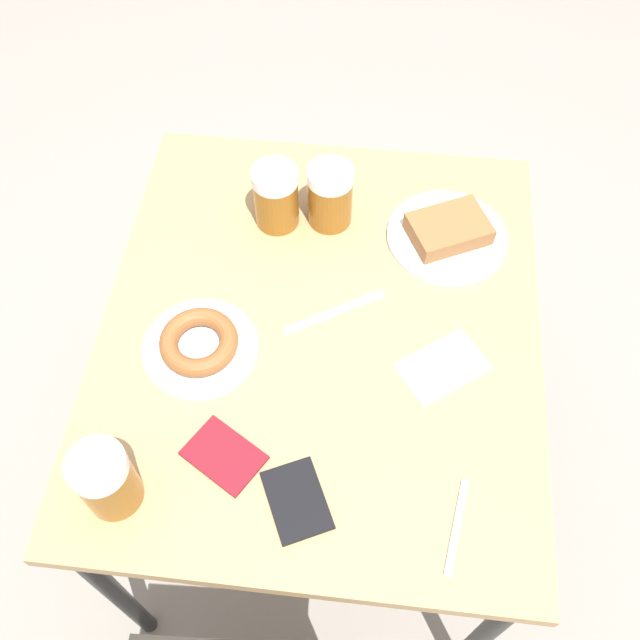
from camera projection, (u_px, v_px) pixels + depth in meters
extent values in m
plane|color=gray|center=(320.00, 470.00, 1.95)|extent=(8.00, 8.00, 0.00)
cube|color=tan|center=(320.00, 330.00, 1.34)|extent=(0.82, 0.95, 0.03)
cylinder|color=black|center=(478.00, 278.00, 1.86)|extent=(0.04, 0.04, 0.71)
cylinder|color=black|center=(202.00, 253.00, 1.91)|extent=(0.04, 0.04, 0.71)
cylinder|color=black|center=(482.00, 636.00, 1.39)|extent=(0.04, 0.04, 0.71)
cylinder|color=black|center=(115.00, 592.00, 1.44)|extent=(0.04, 0.04, 0.71)
cylinder|color=silver|center=(447.00, 237.00, 1.44)|extent=(0.24, 0.24, 0.01)
cube|color=brown|center=(449.00, 229.00, 1.42)|extent=(0.18, 0.16, 0.04)
cylinder|color=silver|center=(201.00, 348.00, 1.30)|extent=(0.21, 0.21, 0.01)
torus|color=brown|center=(199.00, 342.00, 1.28)|extent=(0.14, 0.14, 0.03)
cylinder|color=#8C5619|center=(276.00, 201.00, 1.42)|extent=(0.09, 0.09, 0.11)
cylinder|color=white|center=(275.00, 177.00, 1.37)|extent=(0.09, 0.09, 0.02)
cylinder|color=#8C5619|center=(108.00, 483.00, 1.10)|extent=(0.09, 0.09, 0.11)
cylinder|color=white|center=(97.00, 466.00, 1.05)|extent=(0.09, 0.09, 0.02)
cylinder|color=#8C5619|center=(330.00, 200.00, 1.42)|extent=(0.09, 0.09, 0.11)
cylinder|color=white|center=(330.00, 176.00, 1.37)|extent=(0.09, 0.09, 0.02)
cube|color=white|center=(443.00, 367.00, 1.28)|extent=(0.18, 0.17, 0.00)
cube|color=silver|center=(457.00, 526.00, 1.12)|extent=(0.04, 0.16, 0.00)
cube|color=silver|center=(334.00, 312.00, 1.34)|extent=(0.19, 0.12, 0.00)
cube|color=maroon|center=(224.00, 455.00, 1.19)|extent=(0.15, 0.14, 0.01)
cube|color=black|center=(294.00, 500.00, 1.14)|extent=(0.13, 0.15, 0.01)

